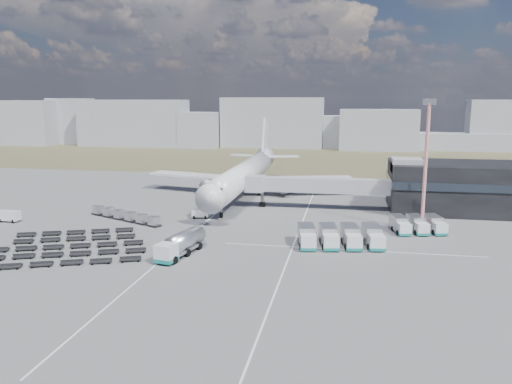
# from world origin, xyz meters

# --- Properties ---
(ground) EXTENTS (420.00, 420.00, 0.00)m
(ground) POSITION_xyz_m (0.00, 0.00, 0.00)
(ground) COLOR #565659
(ground) RESTS_ON ground
(grass_strip) EXTENTS (420.00, 90.00, 0.01)m
(grass_strip) POSITION_xyz_m (0.00, 110.00, 0.01)
(grass_strip) COLOR brown
(grass_strip) RESTS_ON ground
(lane_markings) EXTENTS (47.12, 110.00, 0.01)m
(lane_markings) POSITION_xyz_m (9.77, 3.00, 0.01)
(lane_markings) COLOR silver
(lane_markings) RESTS_ON ground
(terminal) EXTENTS (30.40, 16.40, 11.00)m
(terminal) POSITION_xyz_m (47.77, 23.96, 5.25)
(terminal) COLOR black
(terminal) RESTS_ON ground
(jet_bridge) EXTENTS (30.30, 3.80, 7.05)m
(jet_bridge) POSITION_xyz_m (15.90, 20.42, 5.05)
(jet_bridge) COLOR #939399
(jet_bridge) RESTS_ON ground
(airliner) EXTENTS (51.59, 64.53, 17.62)m
(airliner) POSITION_xyz_m (0.00, 32.38, 5.29)
(airliner) COLOR silver
(airliner) RESTS_ON ground
(skyline) EXTENTS (306.26, 26.00, 23.62)m
(skyline) POSITION_xyz_m (-12.08, 151.24, 9.91)
(skyline) COLOR #9A9DA8
(skyline) RESTS_ON ground
(fuel_tanker) EXTENTS (4.84, 11.13, 3.49)m
(fuel_tanker) POSITION_xyz_m (0.05, -15.29, 1.75)
(fuel_tanker) COLOR silver
(fuel_tanker) RESTS_ON ground
(pushback_tug) EXTENTS (3.49, 2.44, 1.44)m
(pushback_tug) POSITION_xyz_m (-4.00, 7.92, 0.72)
(pushback_tug) COLOR silver
(pushback_tug) RESTS_ON ground
(utility_van) EXTENTS (4.02, 1.96, 2.13)m
(utility_van) POSITION_xyz_m (-38.67, -1.62, 1.07)
(utility_van) COLOR silver
(utility_van) RESTS_ON ground
(catering_truck) EXTENTS (5.23, 7.33, 3.12)m
(catering_truck) POSITION_xyz_m (8.22, 39.96, 1.59)
(catering_truck) COLOR silver
(catering_truck) RESTS_ON ground
(service_trucks_near) EXTENTS (13.99, 9.26, 2.88)m
(service_trucks_near) POSITION_xyz_m (23.25, -6.18, 1.57)
(service_trucks_near) COLOR silver
(service_trucks_near) RESTS_ON ground
(service_trucks_far) EXTENTS (9.55, 8.01, 2.54)m
(service_trucks_far) POSITION_xyz_m (36.45, 4.71, 1.38)
(service_trucks_far) COLOR silver
(service_trucks_far) RESTS_ON ground
(uld_row) EXTENTS (17.56, 9.31, 1.69)m
(uld_row) POSITION_xyz_m (-17.66, 3.41, 1.01)
(uld_row) COLOR black
(uld_row) RESTS_ON ground
(baggage_dollies) EXTENTS (27.21, 25.08, 0.72)m
(baggage_dollies) POSITION_xyz_m (-18.47, -15.50, 0.36)
(baggage_dollies) COLOR black
(baggage_dollies) RESTS_ON ground
(floodlight_mast) EXTENTS (2.19, 1.78, 23.05)m
(floodlight_mast) POSITION_xyz_m (37.32, 5.88, 11.55)
(floodlight_mast) COLOR red
(floodlight_mast) RESTS_ON ground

